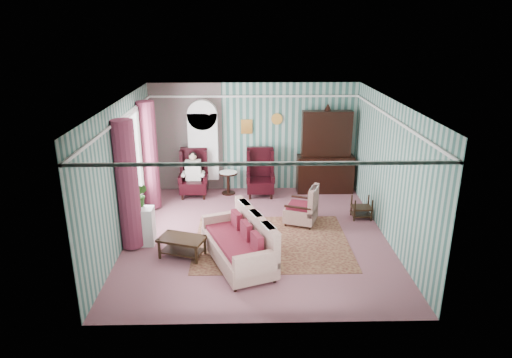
{
  "coord_description": "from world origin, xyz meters",
  "views": [
    {
      "loc": [
        -0.23,
        -8.89,
        4.38
      ],
      "look_at": [
        -0.01,
        0.6,
        1.1
      ],
      "focal_mm": 32.0,
      "sensor_mm": 36.0,
      "label": 1
    }
  ],
  "objects_px": {
    "nest_table": "(362,207)",
    "floral_armchair": "(301,202)",
    "wingback_right": "(260,173)",
    "coffee_table": "(182,247)",
    "sofa": "(238,238)",
    "dresser_hutch": "(326,149)",
    "wingback_left": "(193,173)",
    "bookcase": "(204,151)",
    "plant_stand": "(141,226)",
    "round_side_table": "(228,183)",
    "seated_woman": "(194,175)"
  },
  "relations": [
    {
      "from": "seated_woman",
      "to": "round_side_table",
      "type": "relative_size",
      "value": 1.97
    },
    {
      "from": "dresser_hutch",
      "to": "plant_stand",
      "type": "bearing_deg",
      "value": -144.92
    },
    {
      "from": "nest_table",
      "to": "floral_armchair",
      "type": "relative_size",
      "value": 0.53
    },
    {
      "from": "round_side_table",
      "to": "floral_armchair",
      "type": "bearing_deg",
      "value": -48.64
    },
    {
      "from": "floral_armchair",
      "to": "coffee_table",
      "type": "relative_size",
      "value": 1.15
    },
    {
      "from": "floral_armchair",
      "to": "wingback_left",
      "type": "bearing_deg",
      "value": 75.93
    },
    {
      "from": "wingback_left",
      "to": "sofa",
      "type": "bearing_deg",
      "value": -71.54
    },
    {
      "from": "wingback_right",
      "to": "floral_armchair",
      "type": "height_order",
      "value": "wingback_right"
    },
    {
      "from": "floral_armchair",
      "to": "sofa",
      "type": "bearing_deg",
      "value": 162.46
    },
    {
      "from": "seated_woman",
      "to": "dresser_hutch",
      "type": "bearing_deg",
      "value": 4.41
    },
    {
      "from": "wingback_left",
      "to": "nest_table",
      "type": "xyz_separation_m",
      "value": [
        4.07,
        -1.55,
        -0.35
      ]
    },
    {
      "from": "wingback_left",
      "to": "seated_woman",
      "type": "height_order",
      "value": "wingback_left"
    },
    {
      "from": "dresser_hutch",
      "to": "floral_armchair",
      "type": "distance_m",
      "value": 2.35
    },
    {
      "from": "wingback_left",
      "to": "plant_stand",
      "type": "relative_size",
      "value": 1.56
    },
    {
      "from": "round_side_table",
      "to": "sofa",
      "type": "height_order",
      "value": "sofa"
    },
    {
      "from": "wingback_right",
      "to": "nest_table",
      "type": "height_order",
      "value": "wingback_right"
    },
    {
      "from": "floral_armchair",
      "to": "coffee_table",
      "type": "distance_m",
      "value": 2.94
    },
    {
      "from": "nest_table",
      "to": "plant_stand",
      "type": "xyz_separation_m",
      "value": [
        -4.87,
        -1.2,
        0.13
      ]
    },
    {
      "from": "bookcase",
      "to": "coffee_table",
      "type": "relative_size",
      "value": 2.52
    },
    {
      "from": "seated_woman",
      "to": "plant_stand",
      "type": "distance_m",
      "value": 2.87
    },
    {
      "from": "round_side_table",
      "to": "floral_armchair",
      "type": "distance_m",
      "value": 2.6
    },
    {
      "from": "dresser_hutch",
      "to": "round_side_table",
      "type": "relative_size",
      "value": 3.93
    },
    {
      "from": "coffee_table",
      "to": "sofa",
      "type": "bearing_deg",
      "value": -15.15
    },
    {
      "from": "wingback_left",
      "to": "nest_table",
      "type": "distance_m",
      "value": 4.37
    },
    {
      "from": "bookcase",
      "to": "round_side_table",
      "type": "relative_size",
      "value": 3.73
    },
    {
      "from": "round_side_table",
      "to": "nest_table",
      "type": "distance_m",
      "value": 3.6
    },
    {
      "from": "nest_table",
      "to": "floral_armchair",
      "type": "bearing_deg",
      "value": -170.32
    },
    {
      "from": "wingback_left",
      "to": "floral_armchair",
      "type": "bearing_deg",
      "value": -34.51
    },
    {
      "from": "bookcase",
      "to": "floral_armchair",
      "type": "height_order",
      "value": "bookcase"
    },
    {
      "from": "bookcase",
      "to": "seated_woman",
      "type": "xyz_separation_m",
      "value": [
        -0.25,
        -0.39,
        -0.53
      ]
    },
    {
      "from": "round_side_table",
      "to": "nest_table",
      "type": "height_order",
      "value": "round_side_table"
    },
    {
      "from": "sofa",
      "to": "coffee_table",
      "type": "relative_size",
      "value": 2.24
    },
    {
      "from": "wingback_left",
      "to": "nest_table",
      "type": "relative_size",
      "value": 2.31
    },
    {
      "from": "nest_table",
      "to": "floral_armchair",
      "type": "distance_m",
      "value": 1.5
    },
    {
      "from": "wingback_right",
      "to": "coffee_table",
      "type": "distance_m",
      "value": 3.72
    },
    {
      "from": "wingback_right",
      "to": "coffee_table",
      "type": "xyz_separation_m",
      "value": [
        -1.64,
        -3.31,
        -0.42
      ]
    },
    {
      "from": "wingback_left",
      "to": "seated_woman",
      "type": "xyz_separation_m",
      "value": [
        0.0,
        0.0,
        -0.04
      ]
    },
    {
      "from": "sofa",
      "to": "round_side_table",
      "type": "bearing_deg",
      "value": -16.18
    },
    {
      "from": "bookcase",
      "to": "wingback_left",
      "type": "relative_size",
      "value": 1.79
    },
    {
      "from": "wingback_right",
      "to": "nest_table",
      "type": "relative_size",
      "value": 2.31
    },
    {
      "from": "dresser_hutch",
      "to": "plant_stand",
      "type": "distance_m",
      "value": 5.31
    },
    {
      "from": "seated_woman",
      "to": "floral_armchair",
      "type": "relative_size",
      "value": 1.15
    },
    {
      "from": "wingback_right",
      "to": "seated_woman",
      "type": "distance_m",
      "value": 1.75
    },
    {
      "from": "wingback_left",
      "to": "round_side_table",
      "type": "height_order",
      "value": "wingback_left"
    },
    {
      "from": "bookcase",
      "to": "round_side_table",
      "type": "xyz_separation_m",
      "value": [
        0.65,
        -0.24,
        -0.82
      ]
    },
    {
      "from": "wingback_right",
      "to": "bookcase",
      "type": "bearing_deg",
      "value": 165.43
    },
    {
      "from": "dresser_hutch",
      "to": "floral_armchair",
      "type": "relative_size",
      "value": 2.31
    },
    {
      "from": "dresser_hutch",
      "to": "coffee_table",
      "type": "height_order",
      "value": "dresser_hutch"
    },
    {
      "from": "wingback_right",
      "to": "sofa",
      "type": "relative_size",
      "value": 0.63
    },
    {
      "from": "seated_woman",
      "to": "bookcase",
      "type": "bearing_deg",
      "value": 57.34
    }
  ]
}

